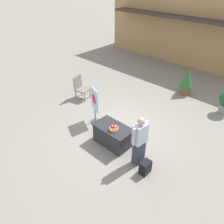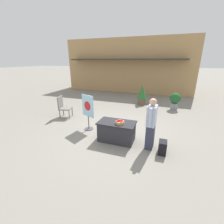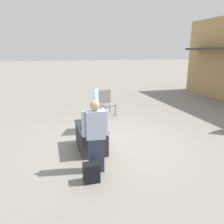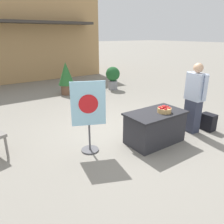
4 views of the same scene
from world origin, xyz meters
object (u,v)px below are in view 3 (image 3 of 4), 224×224
at_px(display_table, 91,137).
at_px(patio_chair, 106,102).
at_px(backpack, 91,173).
at_px(apple_basket, 88,125).
at_px(poster_board, 97,108).
at_px(person_visitor, 96,136).

relative_size(display_table, patio_chair, 1.21).
height_order(display_table, backpack, display_table).
xyz_separation_m(apple_basket, patio_chair, (-3.37, 1.42, -0.19)).
height_order(backpack, poster_board, poster_board).
height_order(poster_board, patio_chair, poster_board).
relative_size(apple_basket, poster_board, 0.20).
xyz_separation_m(display_table, person_visitor, (1.16, -0.10, 0.50)).
bearing_deg(poster_board, backpack, 98.73).
xyz_separation_m(person_visitor, patio_chair, (-4.39, 1.42, -0.27)).
distance_m(display_table, person_visitor, 1.27).
xyz_separation_m(apple_basket, backpack, (1.44, -0.20, -0.56)).
bearing_deg(patio_chair, poster_board, -40.58).
bearing_deg(apple_basket, person_visitor, 0.08).
height_order(apple_basket, poster_board, poster_board).
height_order(person_visitor, backpack, person_visitor).
distance_m(apple_basket, patio_chair, 3.66).
height_order(backpack, patio_chair, patio_chair).
distance_m(display_table, poster_board, 1.53).
bearing_deg(display_table, poster_board, 161.13).
distance_m(person_visitor, poster_board, 2.61).
bearing_deg(apple_basket, display_table, 142.90).
xyz_separation_m(backpack, poster_board, (-2.96, 0.77, 0.62)).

